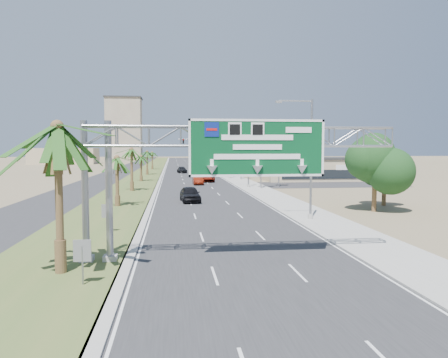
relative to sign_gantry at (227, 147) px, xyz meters
The scene contains 31 objects.
ground 11.68m from the sign_gantry, 83.89° to the right, with size 600.00×600.00×0.00m, color #8C7A59.
road 100.26m from the sign_gantry, 89.39° to the left, with size 12.00×300.00×0.02m, color #28282B.
sidewalk_right 100.71m from the sign_gantry, 84.54° to the left, with size 4.00×300.00×0.10m, color #9E9B93.
median_grass 100.65m from the sign_gantry, 95.10° to the left, with size 7.00×300.00×0.12m, color #465E29.
opposing_road 101.51m from the sign_gantry, 99.05° to the left, with size 8.00×300.00×0.02m, color #28282B.
sign_gantry is the anchor object (origin of this frame).
palm_near 8.41m from the sign_gantry, 166.68° to the right, with size 5.70×5.70×8.35m.
palm_row_b 23.66m from the sign_gantry, 110.92° to the left, with size 3.99×3.99×5.95m.
palm_row_c 39.00m from the sign_gantry, 102.50° to the left, with size 3.99×3.99×6.75m.
palm_row_d 56.73m from the sign_gantry, 98.56° to the left, with size 3.99×3.99×5.45m.
palm_row_e 75.55m from the sign_gantry, 96.41° to the left, with size 3.99×3.99×6.15m.
palm_row_f 100.44m from the sign_gantry, 94.82° to the left, with size 3.99×3.99×5.75m.
streetlight_near 14.75m from the sign_gantry, 55.30° to the left, with size 3.27×0.44×10.00m.
streetlight_mid 42.92m from the sign_gantry, 78.76° to the left, with size 3.27×0.44×10.00m.
streetlight_far 78.53m from the sign_gantry, 83.89° to the left, with size 3.27×0.44×10.00m.
signal_mast 62.37m from the sign_gantry, 84.26° to the left, with size 10.28×0.71×8.00m.
store_building 60.77m from the sign_gantry, 67.64° to the left, with size 18.00×10.00×4.00m, color tan.
oak_near 22.77m from the sign_gantry, 45.02° to the left, with size 4.50×4.50×6.80m.
oak_far 27.77m from the sign_gantry, 46.48° to the left, with size 3.50×3.50×5.60m.
median_signback_a 9.06m from the sign_gantry, 149.77° to the right, with size 0.75×0.08×2.08m.
median_signback_b 11.90m from the sign_gantry, 132.65° to the left, with size 0.75×0.08×2.08m.
tower_distant 242.33m from the sign_gantry, 97.34° to the left, with size 20.00×16.00×35.00m, color gray.
building_distant_left 156.40m from the sign_gantry, 106.32° to the left, with size 24.00×14.00×6.00m, color tan.
building_distant_right 133.78m from the sign_gantry, 76.57° to the left, with size 20.00×12.00×5.00m, color tan.
car_left_lane 26.08m from the sign_gantry, 92.10° to the left, with size 2.03×5.04×1.72m, color black.
car_mid_lane 48.89m from the sign_gantry, 88.50° to the left, with size 1.59×4.57×1.50m, color #671709.
car_right_lane 54.63m from the sign_gantry, 86.77° to the left, with size 2.58×5.59×1.55m, color gray.
car_far 82.71m from the sign_gantry, 90.42° to the left, with size 2.03×4.99×1.45m, color black.
pole_sign_red_near 41.18m from the sign_gantry, 75.86° to the left, with size 2.42×0.57×8.72m.
pole_sign_blue 45.14m from the sign_gantry, 72.58° to the left, with size 2.01×0.78×7.30m.
pole_sign_red_far 59.66m from the sign_gantry, 80.29° to the left, with size 2.21×0.77×8.63m.
Camera 1 is at (-3.92, -13.02, 5.99)m, focal length 35.00 mm.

